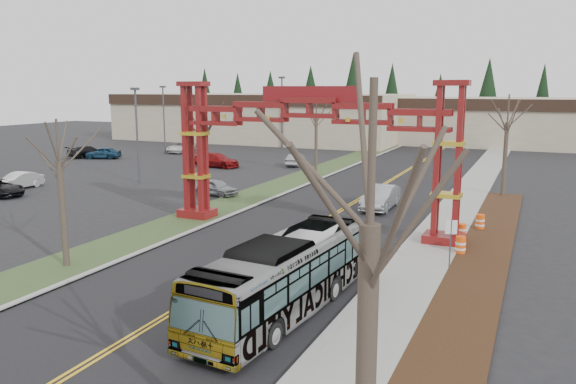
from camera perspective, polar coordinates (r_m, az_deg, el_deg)
The scene contains 34 objects.
ground at distance 19.64m, azimuth -18.81°, elevation -15.68°, with size 200.00×200.00×0.00m, color black.
road at distance 40.55m, azimuth 5.86°, elevation -1.60°, with size 12.00×110.00×0.02m, color black.
lane_line_left at distance 40.58m, azimuth 5.70°, elevation -1.56°, with size 0.12×100.00×0.01m, color gold.
lane_line_right at distance 40.51m, azimuth 6.02°, elevation -1.59°, with size 0.12×100.00×0.01m, color gold.
curb_right at distance 39.10m, azimuth 14.45°, elevation -2.24°, with size 0.30×110.00×0.15m, color #A3A29E.
sidewalk_right at distance 38.89m, azimuth 16.55°, elevation -2.41°, with size 2.60×110.00×0.14m, color gray.
landscape_strip at distance 24.29m, azimuth 17.80°, elevation -10.31°, with size 2.60×50.00×0.12m, color black.
grass_median at distance 43.65m, azimuth -4.16°, elevation -0.66°, with size 4.00×110.00×0.08m, color #334C26.
curb_left at distance 42.81m, azimuth -1.97°, elevation -0.81°, with size 0.30×110.00×0.15m, color #A3A29E.
gateway_arch at distance 33.17m, azimuth 2.21°, elevation 6.18°, with size 18.20×1.60×8.90m.
retail_building_west at distance 94.76m, azimuth -2.45°, elevation 7.66°, with size 46.00×22.30×7.50m.
retail_building_east at distance 92.79m, azimuth 22.82°, elevation 6.64°, with size 38.00×20.30×7.00m.
conifer_treeline at distance 105.39m, azimuth 17.78°, elevation 8.94°, with size 116.10×5.60×13.00m.
transit_bus at distance 21.47m, azimuth -0.33°, elevation -8.53°, with size 2.48×10.61×2.96m, color #A3A5AA.
silver_sedan at distance 40.37m, azimuth 9.37°, elevation -0.54°, with size 1.77×5.09×1.68m, color #A5A8AD.
parked_car_near_a at distance 45.32m, azimuth -7.29°, elevation 0.49°, with size 1.55×3.84×1.31m, color #96999D.
parked_car_near_b at distance 53.05m, azimuth -25.73°, elevation 1.04°, with size 1.49×4.26×1.41m, color silver.
parked_car_mid_a at distance 61.57m, azimuth -7.28°, elevation 3.24°, with size 2.16×5.32×1.54m, color maroon.
parked_car_mid_b at distance 71.99m, azimuth -18.27°, elevation 3.80°, with size 1.70×4.22×1.44m, color navy.
parked_car_far_a at distance 62.12m, azimuth 0.85°, elevation 3.28°, with size 1.39×3.98×1.31m, color #919498.
parked_car_far_b at distance 76.39m, azimuth -10.79°, elevation 4.49°, with size 2.35×5.10×1.42m, color white.
parked_car_far_c at distance 74.12m, azimuth -19.67°, elevation 3.91°, with size 2.05×5.04×1.46m, color black.
bare_tree_median_near at distance 28.27m, azimuth -22.23°, elevation 2.82°, with size 3.01×3.01×7.10m.
bare_tree_median_mid at distance 37.95m, azimuth -8.43°, elevation 6.02°, with size 2.93×2.93×7.55m.
bare_tree_median_far at distance 56.16m, azimuth 2.89°, elevation 7.44°, with size 3.09×3.09×7.56m.
bare_tree_right_near at distance 9.08m, azimuth 8.33°, elevation -3.58°, with size 3.51×3.51×8.65m.
bare_tree_right_far at distance 47.18m, azimuth 21.39°, elevation 6.55°, with size 3.28×3.28×8.01m.
light_pole_near at distance 52.37m, azimuth -15.11°, elevation 6.27°, with size 0.74×0.37×8.53m.
light_pole_mid at distance 75.48m, azimuth -12.51°, elevation 7.68°, with size 0.76×0.38×8.76m.
light_pole_far at distance 80.98m, azimuth -0.62°, elevation 8.65°, with size 0.87×0.44×10.08m.
street_sign at distance 27.41m, azimuth 16.22°, elevation -4.16°, with size 0.53×0.22×2.42m.
barrel_south at distance 30.32m, azimuth 17.13°, elevation -5.24°, with size 0.53×0.53×0.98m.
barrel_mid at distance 33.42m, azimuth 17.24°, elevation -3.87°, with size 0.49×0.49×0.91m.
barrel_north at distance 35.86m, azimuth 18.93°, elevation -2.95°, with size 0.53×0.53×0.98m.
Camera 1 is at (12.37, -12.67, 8.49)m, focal length 35.00 mm.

